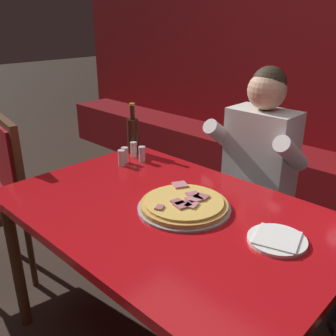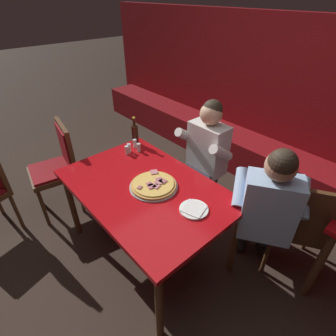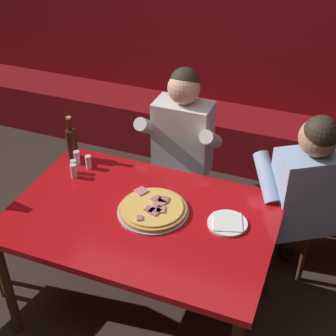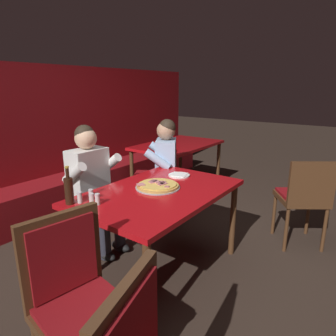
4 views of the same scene
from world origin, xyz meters
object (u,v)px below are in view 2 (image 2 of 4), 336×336
object	(u,v)px
dining_chair_near_right	(301,221)
shaker_oregano	(129,148)
pizza	(154,185)
shaker_black_pepper	(135,144)
diner_standing_companion	(266,208)
diner_seated_blue_shirt	(201,158)
dining_chair_near_left	(58,163)
plate_white_paper	(194,209)
shaker_red_pepper_flakes	(127,151)
beer_bottle	(135,134)
shaker_parmesan	(139,148)
main_dining_table	(146,194)

from	to	relation	value
dining_chair_near_right	shaker_oregano	bearing A→B (deg)	-158.96
pizza	shaker_black_pepper	world-z (taller)	shaker_black_pepper
pizza	diner_standing_companion	size ratio (longest dim) A/B	0.30
diner_seated_blue_shirt	dining_chair_near_left	distance (m)	1.49
plate_white_paper	shaker_black_pepper	distance (m)	1.05
plate_white_paper	shaker_red_pepper_flakes	distance (m)	0.97
diner_standing_companion	diner_seated_blue_shirt	bearing A→B (deg)	168.68
pizza	shaker_black_pepper	bearing A→B (deg)	157.03
diner_standing_companion	beer_bottle	bearing A→B (deg)	-170.76
beer_bottle	shaker_parmesan	xyz separation A→B (m)	(0.15, -0.07, -0.07)
plate_white_paper	dining_chair_near_right	xyz separation A→B (m)	(0.51, 0.70, -0.21)
main_dining_table	diner_standing_companion	bearing A→B (deg)	37.69
plate_white_paper	shaker_red_pepper_flakes	size ratio (longest dim) A/B	2.44
main_dining_table	dining_chair_near_left	world-z (taller)	dining_chair_near_left
diner_standing_companion	dining_chair_near_right	bearing A→B (deg)	45.33
shaker_oregano	diner_standing_companion	world-z (taller)	diner_standing_companion
shaker_black_pepper	dining_chair_near_left	distance (m)	0.85
shaker_black_pepper	dining_chair_near_right	world-z (taller)	dining_chair_near_right
shaker_parmesan	shaker_red_pepper_flakes	xyz separation A→B (m)	(-0.04, -0.12, 0.00)
beer_bottle	shaker_oregano	bearing A→B (deg)	-57.36
shaker_black_pepper	shaker_red_pepper_flakes	xyz separation A→B (m)	(0.06, -0.13, 0.00)
main_dining_table	plate_white_paper	bearing A→B (deg)	11.90
shaker_oregano	dining_chair_near_right	xyz separation A→B (m)	(1.50, 0.58, -0.24)
pizza	shaker_red_pepper_flakes	size ratio (longest dim) A/B	4.52
plate_white_paper	diner_standing_companion	xyz separation A→B (m)	(0.31, 0.49, -0.08)
shaker_black_pepper	dining_chair_near_right	distance (m)	1.63
main_dining_table	diner_seated_blue_shirt	distance (m)	0.75
shaker_red_pepper_flakes	diner_standing_companion	distance (m)	1.34
shaker_oregano	pizza	bearing A→B (deg)	-16.11
shaker_parmesan	dining_chair_near_right	world-z (taller)	dining_chair_near_right
main_dining_table	plate_white_paper	size ratio (longest dim) A/B	6.78
shaker_black_pepper	diner_standing_companion	size ratio (longest dim) A/B	0.07
beer_bottle	plate_white_paper	bearing A→B (deg)	-13.75
dining_chair_near_left	dining_chair_near_right	xyz separation A→B (m)	(2.07, 1.10, -0.02)
main_dining_table	dining_chair_near_left	xyz separation A→B (m)	(-1.10, -0.31, -0.11)
dining_chair_near_right	beer_bottle	bearing A→B (deg)	-164.66
plate_white_paper	shaker_black_pepper	xyz separation A→B (m)	(-1.02, 0.22, 0.03)
shaker_parmesan	dining_chair_near_right	size ratio (longest dim) A/B	0.09
shaker_black_pepper	pizza	bearing A→B (deg)	-22.97
diner_seated_blue_shirt	dining_chair_near_left	world-z (taller)	diner_seated_blue_shirt
diner_seated_blue_shirt	shaker_red_pepper_flakes	bearing A→B (deg)	-128.44
shaker_red_pepper_flakes	shaker_oregano	bearing A→B (deg)	118.13
shaker_black_pepper	shaker_oregano	size ratio (longest dim) A/B	1.00
shaker_black_pepper	shaker_oregano	world-z (taller)	same
beer_bottle	shaker_black_pepper	distance (m)	0.10
beer_bottle	dining_chair_near_left	bearing A→B (deg)	-125.64
shaker_parmesan	diner_standing_companion	xyz separation A→B (m)	(1.24, 0.29, -0.11)
diner_seated_blue_shirt	diner_standing_companion	bearing A→B (deg)	-11.32
diner_seated_blue_shirt	diner_standing_companion	xyz separation A→B (m)	(0.82, -0.16, 0.00)
pizza	shaker_parmesan	distance (m)	0.58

